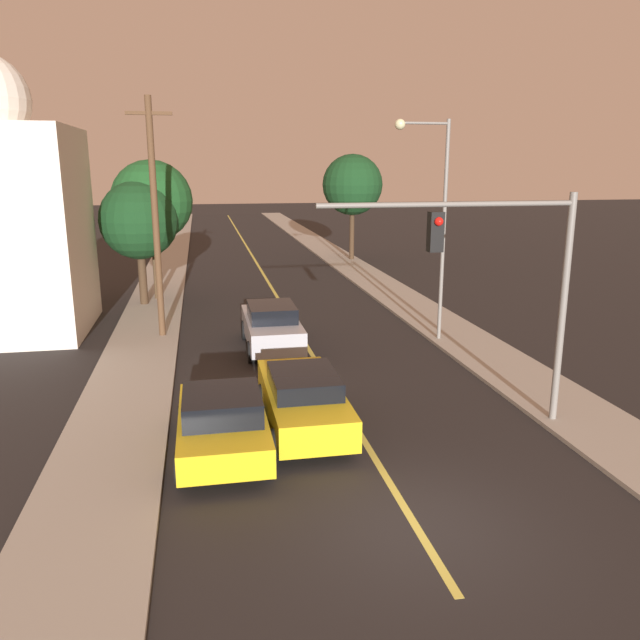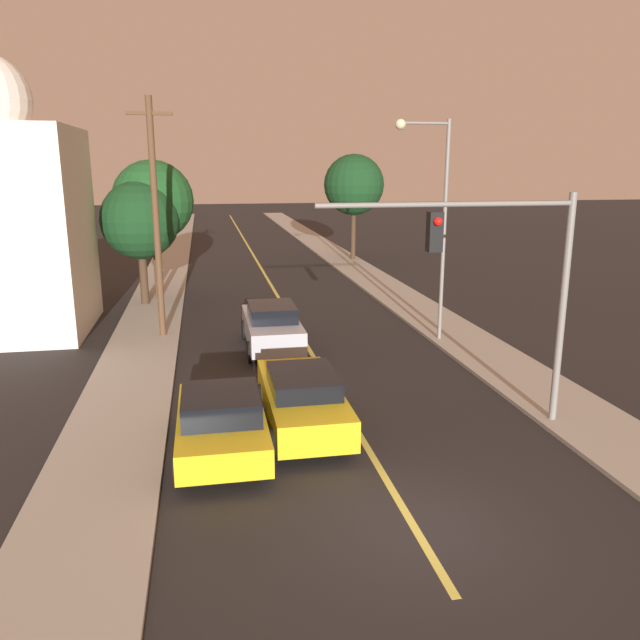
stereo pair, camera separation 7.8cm
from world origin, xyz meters
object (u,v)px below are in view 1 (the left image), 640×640
at_px(utility_pole_left, 155,216).
at_px(tree_left_near, 152,201).
at_px(streetlamp_right, 433,203).
at_px(tree_left_far, 139,221).
at_px(tree_right_near, 352,185).
at_px(car_outer_lane_front, 222,421).
at_px(car_near_lane_front, 303,398).
at_px(traffic_signal_mast, 506,266).
at_px(car_near_lane_second, 272,326).

height_order(utility_pole_left, tree_left_near, utility_pole_left).
bearing_deg(streetlamp_right, utility_pole_left, 166.20).
bearing_deg(tree_left_far, tree_right_near, 43.35).
relative_size(car_outer_lane_front, utility_pole_left, 0.49).
relative_size(car_near_lane_front, traffic_signal_mast, 0.77).
bearing_deg(tree_right_near, car_near_lane_second, -111.09).
distance_m(car_near_lane_front, tree_left_near, 17.24).
xyz_separation_m(streetlamp_right, tree_right_near, (2.02, 20.30, 0.03)).
relative_size(utility_pole_left, tree_left_near, 1.32).
distance_m(car_near_lane_second, utility_pole_left, 5.86).
distance_m(car_near_lane_front, car_near_lane_second, 6.90).
bearing_deg(car_outer_lane_front, streetlamp_right, 45.47).
distance_m(car_near_lane_front, traffic_signal_mast, 5.80).
bearing_deg(traffic_signal_mast, tree_left_near, 118.25).
height_order(streetlamp_right, tree_left_far, streetlamp_right).
distance_m(car_near_lane_front, car_outer_lane_front, 2.30).
xyz_separation_m(tree_left_far, tree_right_near, (12.82, 12.11, 1.15)).
bearing_deg(car_near_lane_second, car_near_lane_front, -90.00).
bearing_deg(tree_right_near, traffic_signal_mast, -96.33).
bearing_deg(car_outer_lane_front, car_near_lane_front, 28.96).
distance_m(tree_left_near, tree_left_far, 1.51).
distance_m(car_outer_lane_front, tree_right_near, 30.20).
bearing_deg(tree_left_far, car_near_lane_second, -58.21).
height_order(streetlamp_right, tree_left_near, streetlamp_right).
bearing_deg(car_outer_lane_front, utility_pole_left, 100.36).
distance_m(car_near_lane_second, streetlamp_right, 7.15).
relative_size(car_near_lane_second, traffic_signal_mast, 0.75).
distance_m(utility_pole_left, tree_left_far, 5.96).
bearing_deg(utility_pole_left, traffic_signal_mast, -49.62).
relative_size(car_near_lane_front, car_near_lane_second, 1.03).
bearing_deg(tree_left_near, tree_left_far, -114.83).
bearing_deg(car_near_lane_front, streetlamp_right, 49.67).
relative_size(car_near_lane_second, streetlamp_right, 0.60).
distance_m(car_outer_lane_front, streetlamp_right, 11.92).
relative_size(car_near_lane_second, tree_left_far, 0.83).
xyz_separation_m(traffic_signal_mast, utility_pole_left, (-8.59, 10.10, 0.53)).
relative_size(streetlamp_right, tree_left_near, 1.19).
distance_m(car_outer_lane_front, traffic_signal_mast, 7.47).
bearing_deg(car_near_lane_second, streetlamp_right, -0.86).
xyz_separation_m(car_near_lane_front, streetlamp_right, (5.78, 6.81, 4.29)).
relative_size(car_outer_lane_front, tree_right_near, 0.60).
bearing_deg(tree_right_near, tree_left_near, -138.30).
height_order(traffic_signal_mast, utility_pole_left, utility_pole_left).
height_order(traffic_signal_mast, streetlamp_right, streetlamp_right).
xyz_separation_m(utility_pole_left, tree_left_far, (-1.13, 5.82, -0.64)).
relative_size(car_outer_lane_front, tree_left_near, 0.64).
distance_m(traffic_signal_mast, streetlamp_right, 7.86).
bearing_deg(traffic_signal_mast, tree_left_far, 121.40).
bearing_deg(tree_right_near, utility_pole_left, -123.13).
bearing_deg(streetlamp_right, tree_left_far, 142.82).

